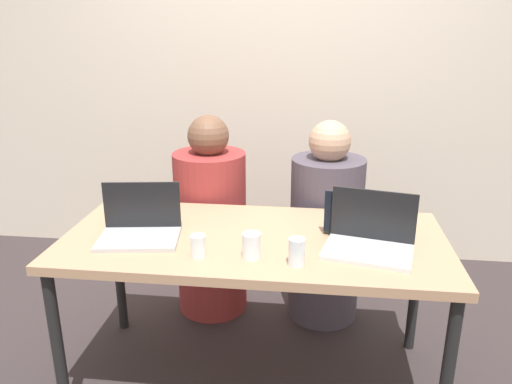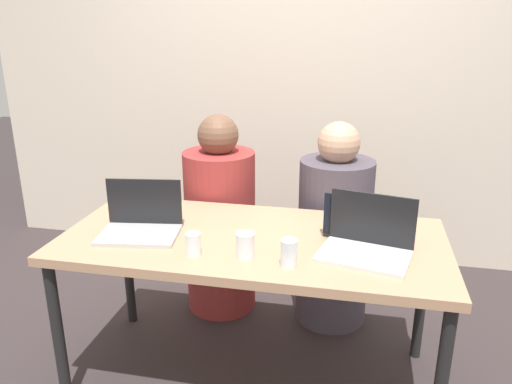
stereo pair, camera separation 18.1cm
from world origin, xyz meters
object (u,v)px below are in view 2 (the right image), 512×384
object	(u,v)px
water_glass_left	(193,245)
laptop_front_left	(141,223)
water_glass_right	(289,255)
laptop_front_right	(367,243)
person_on_left	(220,225)
water_glass_center	(245,247)
person_on_right	(334,236)
laptop_back_right	(359,226)

from	to	relation	value
water_glass_left	laptop_front_left	bearing A→B (deg)	152.11
laptop_front_left	water_glass_right	xyz separation A→B (m)	(0.68, -0.18, -0.00)
laptop_front_right	water_glass_right	world-z (taller)	laptop_front_right
person_on_left	laptop_front_right	bearing A→B (deg)	135.88
person_on_left	laptop_front_right	xyz separation A→B (m)	(0.81, -0.69, 0.28)
laptop_front_left	laptop_front_right	size ratio (longest dim) A/B	0.93
laptop_front_right	water_glass_right	xyz separation A→B (m)	(-0.29, -0.17, -0.00)
laptop_front_right	laptop_front_left	bearing A→B (deg)	-167.97
laptop_front_left	water_glass_left	world-z (taller)	laptop_front_left
water_glass_center	water_glass_right	bearing A→B (deg)	-13.10
person_on_right	water_glass_right	size ratio (longest dim) A/B	10.41
laptop_back_right	water_glass_center	distance (m)	0.54
person_on_left	water_glass_right	xyz separation A→B (m)	(0.52, -0.86, 0.27)
laptop_front_left	laptop_front_right	distance (m)	0.97
water_glass_left	laptop_front_right	bearing A→B (deg)	12.16
laptop_front_left	water_glass_center	xyz separation A→B (m)	(0.50, -0.14, -0.00)
person_on_right	laptop_back_right	xyz separation A→B (m)	(0.12, -0.51, 0.28)
laptop_back_right	water_glass_left	distance (m)	0.72
water_glass_center	person_on_left	bearing A→B (deg)	112.61
water_glass_center	water_glass_left	size ratio (longest dim) A/B	1.14
laptop_front_left	person_on_left	bearing A→B (deg)	68.21
person_on_right	person_on_left	bearing A→B (deg)	4.17
laptop_back_right	water_glass_right	xyz separation A→B (m)	(-0.26, -0.35, 0.00)
person_on_right	laptop_front_right	bearing A→B (deg)	107.17
person_on_left	person_on_right	distance (m)	0.65
person_on_right	laptop_front_left	xyz separation A→B (m)	(-0.81, -0.68, 0.28)
laptop_back_right	water_glass_left	bearing A→B (deg)	36.16
water_glass_right	water_glass_center	bearing A→B (deg)	166.90
water_glass_right	water_glass_center	world-z (taller)	water_glass_right
person_on_left	water_glass_left	bearing A→B (deg)	95.28
laptop_front_right	water_glass_left	size ratio (longest dim) A/B	4.31
person_on_left	person_on_right	size ratio (longest dim) A/B	1.01
laptop_front_left	laptop_back_right	xyz separation A→B (m)	(0.94, 0.17, -0.00)
water_glass_right	laptop_front_right	bearing A→B (deg)	30.54
person_on_left	water_glass_center	size ratio (longest dim) A/B	11.12
laptop_front_left	laptop_front_right	bearing A→B (deg)	-9.00
person_on_left	water_glass_left	xyz separation A→B (m)	(0.13, -0.84, 0.27)
person_on_right	water_glass_center	bearing A→B (deg)	73.51
person_on_left	person_on_right	world-z (taller)	person_on_left
laptop_back_right	water_glass_left	size ratio (longest dim) A/B	3.41
laptop_front_right	water_glass_center	xyz separation A→B (m)	(-0.47, -0.13, -0.01)
water_glass_right	water_glass_left	world-z (taller)	water_glass_right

